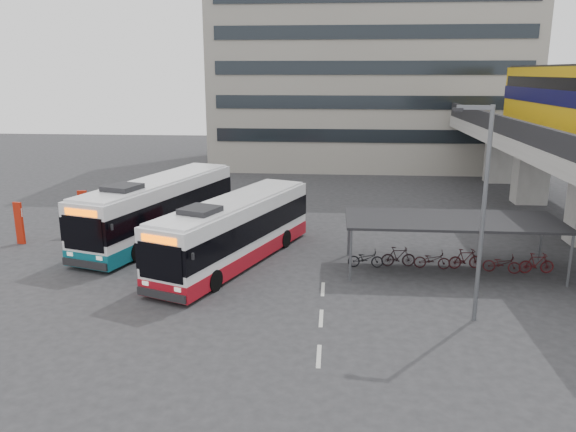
# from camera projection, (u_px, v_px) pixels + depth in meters

# --- Properties ---
(ground) EXTENTS (120.00, 120.00, 0.00)m
(ground) POSITION_uv_depth(u_px,v_px,m) (266.00, 288.00, 24.80)
(ground) COLOR #28282B
(ground) RESTS_ON ground
(viaduct) EXTENTS (8.00, 32.00, 9.68)m
(viaduct) POSITION_uv_depth(u_px,v_px,m) (575.00, 125.00, 33.06)
(viaduct) COLOR gray
(viaduct) RESTS_ON ground
(bike_shelter) EXTENTS (10.00, 4.00, 2.54)m
(bike_shelter) POSITION_uv_depth(u_px,v_px,m) (450.00, 241.00, 26.66)
(bike_shelter) COLOR #595B60
(bike_shelter) RESTS_ON ground
(office_block) EXTENTS (30.00, 15.00, 25.00)m
(office_block) POSITION_uv_depth(u_px,v_px,m) (368.00, 38.00, 55.95)
(office_block) COLOR gray
(office_block) RESTS_ON ground
(road_markings) EXTENTS (0.15, 7.60, 0.01)m
(road_markings) POSITION_uv_depth(u_px,v_px,m) (321.00, 318.00, 21.71)
(road_markings) COLOR beige
(road_markings) RESTS_ON ground
(bus_main) EXTENTS (6.54, 11.79, 3.45)m
(bus_main) POSITION_uv_depth(u_px,v_px,m) (235.00, 231.00, 27.73)
(bus_main) COLOR white
(bus_main) RESTS_ON ground
(bus_teal) EXTENTS (6.18, 12.65, 3.67)m
(bus_teal) POSITION_uv_depth(u_px,v_px,m) (159.00, 209.00, 31.81)
(bus_teal) COLOR white
(bus_teal) RESTS_ON ground
(pedestrian) EXTENTS (0.72, 0.83, 1.91)m
(pedestrian) POSITION_uv_depth(u_px,v_px,m) (170.00, 251.00, 26.73)
(pedestrian) COLOR black
(pedestrian) RESTS_ON ground
(lamp_post) EXTENTS (1.43, 0.32, 8.15)m
(lamp_post) POSITION_uv_depth(u_px,v_px,m) (481.00, 202.00, 20.43)
(lamp_post) COLOR #595B60
(lamp_post) RESTS_ON ground
(sign_totem_mid) EXTENTS (0.51, 0.24, 2.36)m
(sign_totem_mid) POSITION_uv_depth(u_px,v_px,m) (19.00, 222.00, 30.83)
(sign_totem_mid) COLOR #B21D0A
(sign_totem_mid) RESTS_ON ground
(sign_totem_north) EXTENTS (0.56, 0.22, 2.60)m
(sign_totem_north) POSITION_uv_depth(u_px,v_px,m) (84.00, 212.00, 32.71)
(sign_totem_north) COLOR #B21D0A
(sign_totem_north) RESTS_ON ground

